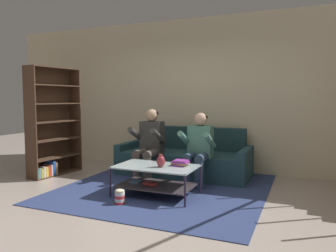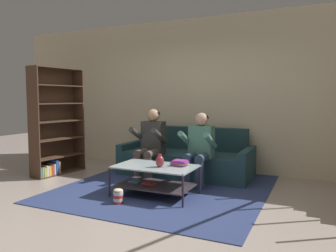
{
  "view_description": "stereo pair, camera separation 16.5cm",
  "coord_description": "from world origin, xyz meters",
  "px_view_note": "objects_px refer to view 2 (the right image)",
  "views": [
    {
      "loc": [
        1.98,
        -3.63,
        1.38
      ],
      "look_at": [
        0.1,
        0.85,
        0.97
      ],
      "focal_mm": 35.0,
      "sensor_mm": 36.0,
      "label": 1
    },
    {
      "loc": [
        2.13,
        -3.56,
        1.38
      ],
      "look_at": [
        0.1,
        0.85,
        0.97
      ],
      "focal_mm": 35.0,
      "sensor_mm": 36.0,
      "label": 2
    }
  ],
  "objects_px": {
    "couch": "(186,160)",
    "coffee_table": "(155,176)",
    "vase": "(160,161)",
    "popcorn_tub": "(118,196)",
    "book_stack": "(180,163)",
    "bookshelf": "(55,127)",
    "person_seated_left": "(150,142)",
    "person_seated_right": "(199,146)"
  },
  "relations": [
    {
      "from": "couch",
      "to": "vase",
      "type": "relative_size",
      "value": 12.85
    },
    {
      "from": "person_seated_left",
      "to": "vase",
      "type": "xyz_separation_m",
      "value": [
        0.6,
        -0.86,
        -0.13
      ]
    },
    {
      "from": "coffee_table",
      "to": "popcorn_tub",
      "type": "distance_m",
      "value": 0.62
    },
    {
      "from": "couch",
      "to": "person_seated_right",
      "type": "relative_size",
      "value": 2.03
    },
    {
      "from": "vase",
      "to": "book_stack",
      "type": "bearing_deg",
      "value": 42.18
    },
    {
      "from": "couch",
      "to": "person_seated_left",
      "type": "height_order",
      "value": "person_seated_left"
    },
    {
      "from": "person_seated_left",
      "to": "popcorn_tub",
      "type": "xyz_separation_m",
      "value": [
        0.23,
        -1.35,
        -0.55
      ]
    },
    {
      "from": "coffee_table",
      "to": "vase",
      "type": "bearing_deg",
      "value": -24.01
    },
    {
      "from": "vase",
      "to": "bookshelf",
      "type": "relative_size",
      "value": 0.09
    },
    {
      "from": "person_seated_left",
      "to": "popcorn_tub",
      "type": "bearing_deg",
      "value": -80.23
    },
    {
      "from": "person_seated_right",
      "to": "vase",
      "type": "bearing_deg",
      "value": -107.57
    },
    {
      "from": "bookshelf",
      "to": "popcorn_tub",
      "type": "height_order",
      "value": "bookshelf"
    },
    {
      "from": "couch",
      "to": "book_stack",
      "type": "distance_m",
      "value": 1.3
    },
    {
      "from": "vase",
      "to": "book_stack",
      "type": "distance_m",
      "value": 0.29
    },
    {
      "from": "person_seated_left",
      "to": "vase",
      "type": "height_order",
      "value": "person_seated_left"
    },
    {
      "from": "couch",
      "to": "vase",
      "type": "height_order",
      "value": "couch"
    },
    {
      "from": "book_stack",
      "to": "bookshelf",
      "type": "relative_size",
      "value": 0.13
    },
    {
      "from": "popcorn_tub",
      "to": "bookshelf",
      "type": "bearing_deg",
      "value": 153.72
    },
    {
      "from": "couch",
      "to": "coffee_table",
      "type": "height_order",
      "value": "couch"
    },
    {
      "from": "person_seated_left",
      "to": "coffee_table",
      "type": "xyz_separation_m",
      "value": [
        0.5,
        -0.82,
        -0.36
      ]
    },
    {
      "from": "book_stack",
      "to": "coffee_table",
      "type": "bearing_deg",
      "value": -155.0
    },
    {
      "from": "person_seated_right",
      "to": "popcorn_tub",
      "type": "distance_m",
      "value": 1.58
    },
    {
      "from": "book_stack",
      "to": "person_seated_right",
      "type": "bearing_deg",
      "value": 85.13
    },
    {
      "from": "couch",
      "to": "popcorn_tub",
      "type": "xyz_separation_m",
      "value": [
        -0.2,
        -1.9,
        -0.17
      ]
    },
    {
      "from": "person_seated_right",
      "to": "book_stack",
      "type": "relative_size",
      "value": 4.57
    },
    {
      "from": "person_seated_left",
      "to": "bookshelf",
      "type": "bearing_deg",
      "value": -168.96
    },
    {
      "from": "person_seated_left",
      "to": "bookshelf",
      "type": "distance_m",
      "value": 1.83
    },
    {
      "from": "coffee_table",
      "to": "bookshelf",
      "type": "distance_m",
      "value": 2.4
    },
    {
      "from": "popcorn_tub",
      "to": "person_seated_right",
      "type": "bearing_deg",
      "value": 64.51
    },
    {
      "from": "book_stack",
      "to": "popcorn_tub",
      "type": "height_order",
      "value": "book_stack"
    },
    {
      "from": "couch",
      "to": "coffee_table",
      "type": "relative_size",
      "value": 2.05
    },
    {
      "from": "person_seated_left",
      "to": "coffee_table",
      "type": "bearing_deg",
      "value": -58.68
    },
    {
      "from": "book_stack",
      "to": "couch",
      "type": "bearing_deg",
      "value": 107.21
    },
    {
      "from": "person_seated_left",
      "to": "popcorn_tub",
      "type": "height_order",
      "value": "person_seated_left"
    },
    {
      "from": "person_seated_left",
      "to": "person_seated_right",
      "type": "height_order",
      "value": "person_seated_left"
    },
    {
      "from": "bookshelf",
      "to": "popcorn_tub",
      "type": "distance_m",
      "value": 2.38
    },
    {
      "from": "person_seated_left",
      "to": "book_stack",
      "type": "height_order",
      "value": "person_seated_left"
    },
    {
      "from": "person_seated_right",
      "to": "bookshelf",
      "type": "xyz_separation_m",
      "value": [
        -2.66,
        -0.34,
        0.23
      ]
    },
    {
      "from": "coffee_table",
      "to": "popcorn_tub",
      "type": "height_order",
      "value": "coffee_table"
    },
    {
      "from": "bookshelf",
      "to": "book_stack",
      "type": "bearing_deg",
      "value": -6.97
    },
    {
      "from": "coffee_table",
      "to": "vase",
      "type": "distance_m",
      "value": 0.25
    },
    {
      "from": "person_seated_right",
      "to": "vase",
      "type": "xyz_separation_m",
      "value": [
        -0.27,
        -0.86,
        -0.11
      ]
    }
  ]
}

